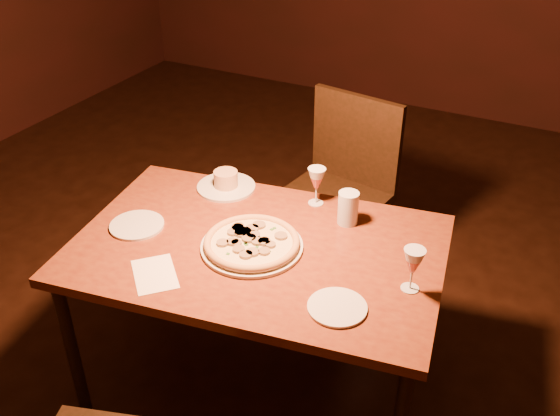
% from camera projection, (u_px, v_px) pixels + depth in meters
% --- Properties ---
extents(dining_table, '(1.45, 1.05, 0.71)m').
position_uv_depth(dining_table, '(258.00, 259.00, 2.30)').
color(dining_table, brown).
rests_on(dining_table, floor).
extents(chair_far, '(0.53, 0.53, 0.96)m').
position_uv_depth(chair_far, '(339.00, 187.00, 2.97)').
color(chair_far, black).
rests_on(chair_far, floor).
extents(pizza_plate, '(0.37, 0.37, 0.04)m').
position_uv_depth(pizza_plate, '(252.00, 243.00, 2.24)').
color(pizza_plate, silver).
rests_on(pizza_plate, dining_table).
extents(ramekin_saucer, '(0.24, 0.24, 0.08)m').
position_uv_depth(ramekin_saucer, '(226.00, 183.00, 2.61)').
color(ramekin_saucer, silver).
rests_on(ramekin_saucer, dining_table).
extents(wine_glass_far, '(0.07, 0.07, 0.16)m').
position_uv_depth(wine_glass_far, '(316.00, 186.00, 2.47)').
color(wine_glass_far, '#C85953').
rests_on(wine_glass_far, dining_table).
extents(wine_glass_right, '(0.07, 0.07, 0.16)m').
position_uv_depth(wine_glass_right, '(412.00, 270.00, 2.02)').
color(wine_glass_right, '#C85953').
rests_on(wine_glass_right, dining_table).
extents(water_tumbler, '(0.08, 0.08, 0.13)m').
position_uv_depth(water_tumbler, '(348.00, 208.00, 2.36)').
color(water_tumbler, silver).
rests_on(water_tumbler, dining_table).
extents(side_plate_left, '(0.21, 0.21, 0.01)m').
position_uv_depth(side_plate_left, '(137.00, 225.00, 2.37)').
color(side_plate_left, silver).
rests_on(side_plate_left, dining_table).
extents(side_plate_near, '(0.19, 0.19, 0.01)m').
position_uv_depth(side_plate_near, '(337.00, 307.00, 1.97)').
color(side_plate_near, silver).
rests_on(side_plate_near, dining_table).
extents(menu_card, '(0.24, 0.24, 0.00)m').
position_uv_depth(menu_card, '(155.00, 274.00, 2.12)').
color(menu_card, white).
rests_on(menu_card, dining_table).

